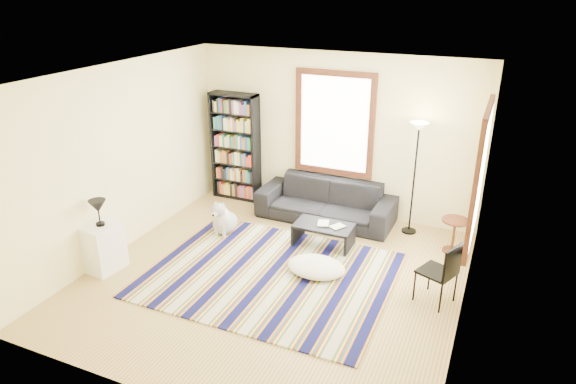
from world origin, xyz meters
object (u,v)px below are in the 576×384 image
at_px(coffee_table, 323,235).
at_px(dog, 225,216).
at_px(folding_chair, 437,272).
at_px(bookshelf, 236,147).
at_px(floor_cushion, 316,267).
at_px(floor_lamp, 414,179).
at_px(side_table, 453,236).
at_px(sofa, 326,201).
at_px(white_cabinet, 104,247).

height_order(coffee_table, dog, dog).
bearing_deg(folding_chair, bookshelf, 175.74).
height_order(floor_cushion, folding_chair, folding_chair).
xyz_separation_m(bookshelf, floor_lamp, (3.32, -0.17, -0.07)).
xyz_separation_m(floor_lamp, side_table, (0.74, -0.40, -0.66)).
xyz_separation_m(sofa, floor_lamp, (1.43, 0.10, 0.59)).
xyz_separation_m(sofa, folding_chair, (2.11, -1.74, 0.09)).
height_order(floor_lamp, folding_chair, floor_lamp).
relative_size(coffee_table, folding_chair, 1.05).
distance_m(folding_chair, white_cabinet, 4.58).
bearing_deg(sofa, dog, -138.80).
xyz_separation_m(floor_cushion, side_table, (1.69, 1.43, 0.17)).
height_order(coffee_table, folding_chair, folding_chair).
height_order(sofa, coffee_table, sofa).
bearing_deg(dog, bookshelf, 109.35).
bearing_deg(bookshelf, white_cabinet, -98.22).
bearing_deg(dog, side_table, 11.43).
relative_size(sofa, floor_lamp, 1.25).
relative_size(sofa, coffee_table, 2.59).
relative_size(folding_chair, white_cabinet, 1.23).
height_order(white_cabinet, dog, white_cabinet).
xyz_separation_m(coffee_table, side_table, (1.87, 0.61, 0.09)).
height_order(floor_cushion, side_table, side_table).
xyz_separation_m(sofa, bookshelf, (-1.89, 0.27, 0.66)).
height_order(floor_cushion, dog, dog).
height_order(folding_chair, dog, folding_chair).
bearing_deg(side_table, folding_chair, -91.98).
xyz_separation_m(folding_chair, white_cabinet, (-4.45, -1.08, -0.08)).
distance_m(coffee_table, floor_cushion, 0.85).
bearing_deg(sofa, bookshelf, 172.79).
distance_m(coffee_table, folding_chair, 2.02).
height_order(folding_chair, white_cabinet, folding_chair).
xyz_separation_m(bookshelf, side_table, (4.05, -0.57, -0.73)).
relative_size(floor_lamp, side_table, 3.44).
xyz_separation_m(bookshelf, folding_chair, (4.00, -2.01, -0.57)).
height_order(bookshelf, white_cabinet, bookshelf).
bearing_deg(sofa, floor_cushion, -73.62).
relative_size(sofa, dog, 3.87).
bearing_deg(folding_chair, floor_cushion, -158.04).
relative_size(bookshelf, folding_chair, 2.33).
height_order(side_table, dog, dog).
xyz_separation_m(bookshelf, floor_cushion, (2.37, -2.00, -0.90)).
bearing_deg(floor_cushion, coffee_table, 102.99).
relative_size(coffee_table, floor_cushion, 1.07).
bearing_deg(white_cabinet, sofa, 56.70).
bearing_deg(floor_lamp, sofa, -176.00).
xyz_separation_m(sofa, white_cabinet, (-2.34, -2.82, 0.01)).
xyz_separation_m(coffee_table, floor_cushion, (0.19, -0.82, -0.08)).
bearing_deg(coffee_table, dog, -172.09).
height_order(bookshelf, folding_chair, bookshelf).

